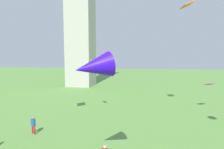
{
  "coord_description": "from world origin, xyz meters",
  "views": [
    {
      "loc": [
        5.33,
        3.21,
        7.19
      ],
      "look_at": [
        1.84,
        21.45,
        5.44
      ],
      "focal_mm": 29.36,
      "sensor_mm": 36.0,
      "label": 1
    }
  ],
  "objects_px": {
    "kite_flying_2": "(187,5)",
    "kite_flying_6": "(209,84)",
    "person_0": "(33,124)",
    "kite_flying_3": "(93,67)",
    "kite_flying_1": "(94,62)"
  },
  "relations": [
    {
      "from": "kite_flying_2",
      "to": "kite_flying_6",
      "type": "xyz_separation_m",
      "value": [
        3.85,
        3.24,
        -9.77
      ]
    },
    {
      "from": "person_0",
      "to": "kite_flying_3",
      "type": "xyz_separation_m",
      "value": [
        7.56,
        -5.55,
        5.73
      ]
    },
    {
      "from": "person_0",
      "to": "kite_flying_1",
      "type": "height_order",
      "value": "kite_flying_1"
    },
    {
      "from": "kite_flying_1",
      "to": "kite_flying_2",
      "type": "bearing_deg",
      "value": -119.0
    },
    {
      "from": "kite_flying_2",
      "to": "kite_flying_3",
      "type": "height_order",
      "value": "kite_flying_2"
    },
    {
      "from": "person_0",
      "to": "kite_flying_3",
      "type": "height_order",
      "value": "kite_flying_3"
    },
    {
      "from": "person_0",
      "to": "kite_flying_3",
      "type": "distance_m",
      "value": 10.99
    },
    {
      "from": "kite_flying_2",
      "to": "kite_flying_6",
      "type": "bearing_deg",
      "value": 120.06
    },
    {
      "from": "person_0",
      "to": "kite_flying_2",
      "type": "height_order",
      "value": "kite_flying_2"
    },
    {
      "from": "kite_flying_1",
      "to": "kite_flying_2",
      "type": "distance_m",
      "value": 13.03
    },
    {
      "from": "kite_flying_3",
      "to": "person_0",
      "type": "bearing_deg",
      "value": -161.71
    },
    {
      "from": "kite_flying_2",
      "to": "kite_flying_3",
      "type": "bearing_deg",
      "value": -37.65
    },
    {
      "from": "person_0",
      "to": "kite_flying_6",
      "type": "height_order",
      "value": "kite_flying_6"
    },
    {
      "from": "person_0",
      "to": "kite_flying_6",
      "type": "distance_m",
      "value": 22.26
    },
    {
      "from": "person_0",
      "to": "kite_flying_3",
      "type": "bearing_deg",
      "value": -9.42
    }
  ]
}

